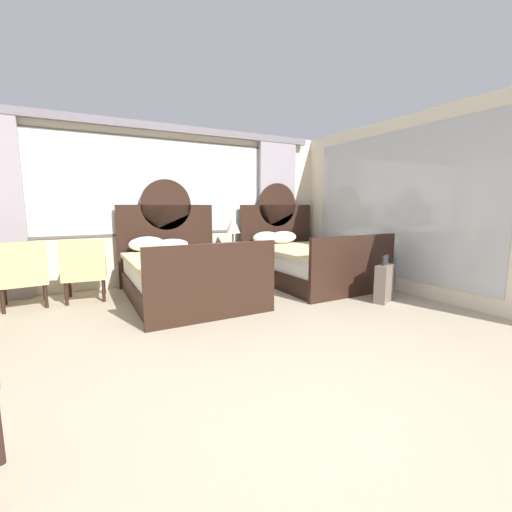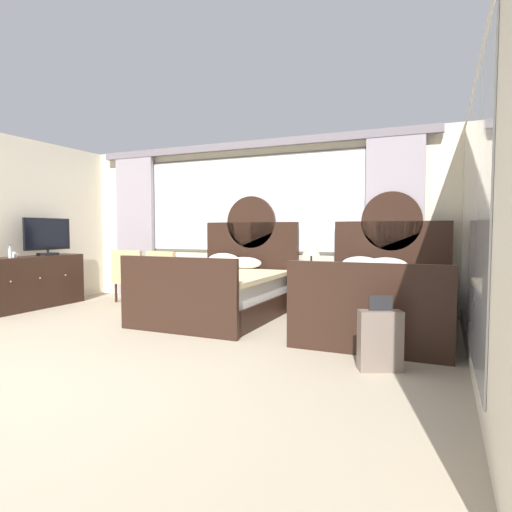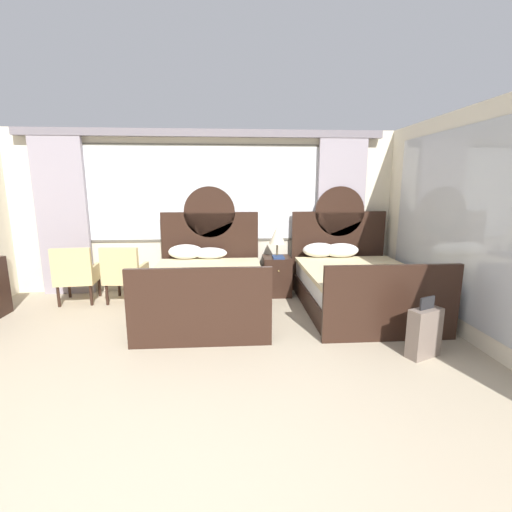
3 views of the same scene
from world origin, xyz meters
name	(u,v)px [view 3 (image 3 of 3)]	position (x,y,z in m)	size (l,w,h in m)	color
ground_plane	(158,501)	(0.00, 0.00, 0.00)	(24.00, 24.00, 0.00)	tan
wall_back_window	(205,207)	(0.00, 4.31, 1.43)	(6.39, 0.22, 2.70)	beige
wall_right_mirror	(488,227)	(3.23, 1.88, 1.35)	(0.08, 4.91, 2.70)	beige
bed_near_window	(207,287)	(0.07, 3.15, 0.37)	(1.61, 2.21, 1.78)	black
bed_near_mirror	(356,284)	(2.27, 3.15, 0.37)	(1.61, 2.21, 1.78)	black
nightstand_between_beds	(277,276)	(1.18, 3.88, 0.32)	(0.45, 0.48, 0.64)	black
table_lamp_on_nightstand	(277,235)	(1.18, 3.88, 1.01)	(0.27, 0.27, 0.52)	brown
book_on_nightstand	(278,257)	(1.19, 3.79, 0.66)	(0.18, 0.26, 0.03)	navy
armchair_by_window_left	(124,273)	(-1.22, 3.67, 0.47)	(0.61, 0.61, 0.89)	tan
armchair_by_window_centre	(76,273)	(-1.95, 3.67, 0.47)	(0.61, 0.61, 0.89)	tan
suitcase_on_floor	(424,333)	(2.47, 1.61, 0.27)	(0.40, 0.29, 0.66)	#75665B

